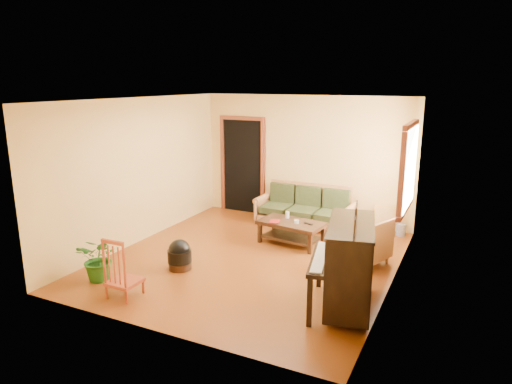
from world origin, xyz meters
The scene contains 16 objects.
floor centered at (0.00, 0.00, 0.00)m, with size 5.00×5.00×0.00m, color #5A280B.
doorway centered at (-1.45, 2.48, 1.02)m, with size 1.08×0.16×2.05m, color black.
window centered at (2.21, 1.30, 1.50)m, with size 0.12×1.36×1.46m, color white.
sofa centered at (0.17, 2.02, 0.42)m, with size 1.94×0.81×0.83m, color #955E36.
coffee_table centered at (0.32, 0.96, 0.21)m, with size 1.15×0.63×0.42m, color black.
armchair centered at (1.71, 0.62, 0.39)m, with size 0.74×0.78×0.78m, color #955E36.
piano centered at (1.87, -0.97, 0.58)m, with size 0.77×1.31×1.16m, color black.
footstool centered at (-0.84, -0.85, 0.18)m, with size 0.38×0.38×0.36m, color black.
red_chair centered at (-0.98, -1.95, 0.43)m, with size 0.40×0.44×0.86m, color maroon.
leaning_frame centered at (1.70, 2.36, 0.27)m, with size 0.41×0.09×0.54m, color gold.
ceramic_crock centered at (2.04, 2.30, 0.12)m, with size 0.18×0.18×0.23m, color #324996.
potted_plant centered at (-1.65, -1.70, 0.34)m, with size 0.61×0.53×0.68m, color #215E1A.
book centered at (-0.03, 0.78, 0.43)m, with size 0.17×0.23×0.02m, color maroon.
candle centered at (0.17, 1.14, 0.48)m, with size 0.07×0.07×0.12m, color white.
glass_jar centered at (0.44, 0.91, 0.45)m, with size 0.09×0.09×0.06m, color silver.
remote centered at (0.64, 0.96, 0.43)m, with size 0.17×0.04×0.02m, color black.
Camera 1 is at (3.14, -6.35, 2.89)m, focal length 32.00 mm.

